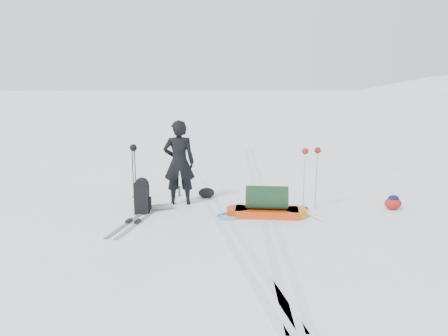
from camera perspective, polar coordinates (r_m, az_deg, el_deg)
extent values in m
plane|color=white|center=(9.84, -0.94, -5.68)|extent=(200.00, 200.00, 0.00)
cube|color=silver|center=(9.83, -1.64, -5.69)|extent=(1.40, 17.97, 0.01)
cube|color=silver|center=(9.86, -0.24, -5.64)|extent=(1.40, 17.97, 0.01)
cube|color=silver|center=(11.94, 4.08, -2.58)|extent=(2.09, 13.88, 0.01)
cube|color=silver|center=(11.99, 5.21, -2.54)|extent=(2.09, 13.88, 0.01)
imported|color=black|center=(10.24, -5.89, 0.70)|extent=(0.75, 0.51, 2.00)
cube|color=red|center=(9.54, 5.59, -5.77)|extent=(1.45, 0.85, 0.17)
cylinder|color=orange|center=(9.57, 9.33, -5.83)|extent=(0.59, 0.59, 0.17)
cylinder|color=#BF300B|center=(9.56, 1.84, -5.70)|extent=(0.59, 0.59, 0.17)
cylinder|color=black|center=(9.45, 5.63, -3.85)|extent=(0.99, 0.68, 0.50)
cube|color=black|center=(9.78, -10.68, -4.09)|extent=(0.34, 0.26, 0.63)
cylinder|color=black|center=(9.70, -10.76, -2.21)|extent=(0.33, 0.25, 0.30)
cube|color=black|center=(9.80, -9.72, -4.58)|extent=(0.09, 0.17, 0.27)
cylinder|color=slate|center=(10.04, -8.10, -5.05)|extent=(0.51, 0.20, 0.13)
cylinder|color=black|center=(10.75, -11.80, -0.89)|extent=(0.03, 0.03, 1.29)
cylinder|color=black|center=(10.68, -11.49, -0.95)|extent=(0.03, 0.03, 1.29)
torus|color=black|center=(10.87, -11.68, -3.69)|extent=(0.11, 0.11, 0.01)
torus|color=black|center=(10.81, -11.38, -3.77)|extent=(0.11, 0.11, 0.01)
sphere|color=black|center=(10.59, -11.76, 2.60)|extent=(0.17, 0.17, 0.17)
cylinder|color=silver|center=(9.83, 10.42, -1.82)|extent=(0.03, 0.03, 1.35)
cylinder|color=#AFB1B6|center=(10.00, 11.97, -1.66)|extent=(0.03, 0.03, 1.35)
torus|color=#B9BBC1|center=(9.98, 10.30, -5.01)|extent=(0.13, 0.13, 0.01)
torus|color=silver|center=(10.14, 11.83, -4.80)|extent=(0.13, 0.13, 0.01)
sphere|color=maroon|center=(9.70, 10.57, 2.18)|extent=(0.15, 0.15, 0.15)
sphere|color=maroon|center=(9.87, 12.14, 2.28)|extent=(0.15, 0.15, 0.15)
cube|color=#9CA0A5|center=(9.22, -11.20, -7.06)|extent=(0.80, 1.86, 0.02)
cube|color=gray|center=(9.31, -12.31, -6.94)|extent=(0.80, 1.86, 0.02)
cube|color=black|center=(9.21, -11.21, -6.85)|extent=(0.14, 0.21, 0.05)
cube|color=black|center=(9.29, -12.32, -6.73)|extent=(0.14, 0.21, 0.05)
cube|color=#B9BAC0|center=(10.05, 9.58, -5.43)|extent=(0.60, 1.77, 0.02)
cube|color=silver|center=(10.15, 10.44, -5.29)|extent=(0.60, 1.77, 0.02)
cube|color=black|center=(10.04, 9.59, -5.25)|extent=(0.12, 0.19, 0.05)
cube|color=black|center=(10.14, 10.45, -5.11)|extent=(0.12, 0.19, 0.05)
torus|color=#59A4D8|center=(9.42, 0.43, -6.33)|extent=(0.61, 0.61, 0.05)
torus|color=#59AAD9|center=(9.45, 0.58, -6.19)|extent=(0.48, 0.48, 0.04)
ellipsoid|color=maroon|center=(10.66, 21.20, -4.34)|extent=(0.47, 0.42, 0.28)
ellipsoid|color=black|center=(10.63, 21.25, -3.69)|extent=(0.31, 0.28, 0.14)
cylinder|color=#4F5056|center=(10.99, -6.54, -3.25)|extent=(0.07, 0.07, 0.24)
cylinder|color=#5A5E62|center=(11.15, -5.88, -3.07)|extent=(0.07, 0.07, 0.22)
cylinder|color=black|center=(10.95, -6.56, -2.57)|extent=(0.06, 0.06, 0.03)
cylinder|color=black|center=(11.12, -5.90, -2.44)|extent=(0.06, 0.06, 0.03)
ellipsoid|color=black|center=(10.93, -2.31, -3.25)|extent=(0.44, 0.36, 0.25)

